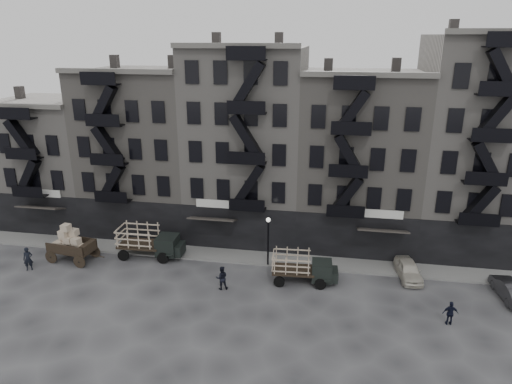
% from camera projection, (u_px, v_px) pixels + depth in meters
% --- Properties ---
extents(ground, '(140.00, 140.00, 0.00)m').
position_uv_depth(ground, '(225.00, 279.00, 35.49)').
color(ground, '#38383A').
rests_on(ground, ground).
extents(sidewalk, '(55.00, 2.50, 0.15)m').
position_uv_depth(sidewalk, '(235.00, 256.00, 38.96)').
color(sidewalk, slate).
rests_on(sidewalk, ground).
extents(building_west, '(10.00, 11.35, 13.20)m').
position_uv_depth(building_west, '(53.00, 160.00, 45.91)').
color(building_west, gray).
rests_on(building_west, ground).
extents(building_midwest, '(10.00, 11.35, 16.20)m').
position_uv_depth(building_midwest, '(146.00, 150.00, 43.81)').
color(building_midwest, slate).
rests_on(building_midwest, ground).
extents(building_center, '(10.00, 11.35, 18.20)m').
position_uv_depth(building_center, '(248.00, 144.00, 41.87)').
color(building_center, gray).
rests_on(building_center, ground).
extents(building_mideast, '(10.00, 11.35, 16.20)m').
position_uv_depth(building_mideast, '(358.00, 159.00, 40.58)').
color(building_mideast, slate).
rests_on(building_mideast, ground).
extents(building_east, '(10.00, 11.35, 19.20)m').
position_uv_depth(building_east, '(480.00, 147.00, 38.47)').
color(building_east, gray).
rests_on(building_east, ground).
extents(lamp_post, '(0.36, 0.36, 4.28)m').
position_uv_depth(lamp_post, '(268.00, 235.00, 36.52)').
color(lamp_post, black).
rests_on(lamp_post, ground).
extents(wagon, '(4.11, 2.58, 3.27)m').
position_uv_depth(wagon, '(70.00, 240.00, 37.81)').
color(wagon, black).
rests_on(wagon, ground).
extents(stake_truck_west, '(5.56, 2.42, 2.76)m').
position_uv_depth(stake_truck_west, '(149.00, 240.00, 38.54)').
color(stake_truck_west, black).
rests_on(stake_truck_west, ground).
extents(stake_truck_east, '(5.01, 2.28, 2.46)m').
position_uv_depth(stake_truck_east, '(303.00, 266.00, 34.56)').
color(stake_truck_east, black).
rests_on(stake_truck_east, ground).
extents(car_east, '(2.07, 4.12, 1.35)m').
position_uv_depth(car_east, '(408.00, 270.00, 35.43)').
color(car_east, beige).
rests_on(car_east, ground).
extents(car_far, '(1.86, 4.32, 1.38)m').
position_uv_depth(car_far, '(510.00, 290.00, 32.65)').
color(car_far, '#27272A').
rests_on(car_far, ground).
extents(pedestrian_west, '(0.85, 0.74, 1.95)m').
position_uv_depth(pedestrian_west, '(28.00, 259.00, 36.50)').
color(pedestrian_west, black).
rests_on(pedestrian_west, ground).
extents(pedestrian_mid, '(1.07, 0.94, 1.84)m').
position_uv_depth(pedestrian_mid, '(222.00, 278.00, 33.78)').
color(pedestrian_mid, black).
rests_on(pedestrian_mid, ground).
extents(policeman, '(1.01, 0.48, 1.69)m').
position_uv_depth(policeman, '(450.00, 313.00, 29.61)').
color(policeman, black).
rests_on(policeman, ground).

